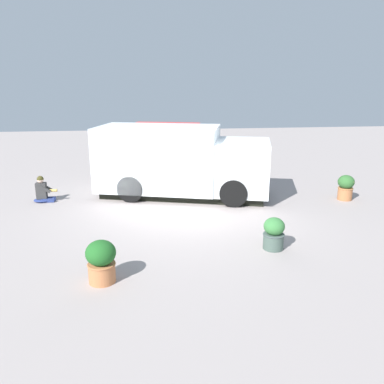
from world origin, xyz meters
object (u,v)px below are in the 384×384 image
at_px(food_truck, 180,163).
at_px(planter_flowering_near, 274,233).
at_px(planter_flowering_far, 101,261).
at_px(person_customer, 43,192).
at_px(planter_flowering_side, 346,187).

height_order(food_truck, planter_flowering_near, food_truck).
distance_m(planter_flowering_near, planter_flowering_far, 3.81).
height_order(food_truck, person_customer, food_truck).
bearing_deg(planter_flowering_far, food_truck, -109.64).
bearing_deg(person_customer, planter_flowering_far, 112.84).
bearing_deg(food_truck, planter_flowering_side, 167.48).
bearing_deg(food_truck, planter_flowering_far, 70.36).
bearing_deg(planter_flowering_far, person_customer, -67.16).
bearing_deg(planter_flowering_side, food_truck, -12.52).
bearing_deg(person_customer, planter_flowering_near, 143.66).
xyz_separation_m(food_truck, planter_flowering_side, (-5.14, 1.14, -0.66)).
height_order(planter_flowering_near, planter_flowering_side, planter_flowering_side).
relative_size(planter_flowering_near, planter_flowering_far, 0.89).
distance_m(person_customer, planter_flowering_near, 7.39).
bearing_deg(planter_flowering_side, planter_flowering_near, 44.34).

